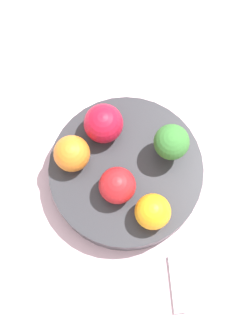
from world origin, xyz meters
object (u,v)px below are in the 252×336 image
at_px(broccoli, 171,143).
at_px(apple_red, 104,123).
at_px(orange_front, 72,154).
at_px(bowl, 126,173).
at_px(apple_green, 120,186).
at_px(spoon, 177,284).
at_px(orange_back, 153,212).

relative_size(broccoli, apple_red, 1.23).
xyz_separation_m(broccoli, orange_front, (0.11, 0.06, -0.01)).
height_order(bowl, apple_green, apple_green).
bearing_deg(spoon, apple_green, -35.16).
relative_size(orange_front, orange_back, 1.03).
bearing_deg(broccoli, orange_back, 97.06).
relative_size(broccoli, apple_green, 1.33).
bearing_deg(orange_back, broccoli, -82.94).
distance_m(apple_red, apple_green, 0.09).
bearing_deg(apple_red, broccoli, -176.34).
distance_m(broccoli, orange_back, 0.09).
bearing_deg(apple_red, spoon, 138.06).
bearing_deg(broccoli, orange_front, 27.21).
bearing_deg(broccoli, apple_red, 3.66).
bearing_deg(bowl, broccoli, -133.08).
distance_m(orange_front, orange_back, 0.13).
relative_size(bowl, spoon, 2.81).
relative_size(apple_red, orange_back, 1.12).
height_order(broccoli, orange_back, broccoli).
distance_m(broccoli, apple_red, 0.09).
distance_m(bowl, apple_green, 0.05).
height_order(bowl, orange_back, orange_back).
bearing_deg(orange_front, apple_red, -112.78).
height_order(orange_back, spoon, orange_back).
bearing_deg(bowl, spoon, 137.22).
xyz_separation_m(apple_red, apple_green, (-0.05, 0.07, -0.00)).
height_order(broccoli, apple_red, broccoli).
xyz_separation_m(bowl, orange_back, (-0.05, 0.04, 0.04)).
relative_size(orange_back, spoon, 0.63).
height_order(orange_front, spoon, orange_front).
relative_size(apple_green, orange_front, 1.00).
relative_size(broccoli, orange_back, 1.37).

